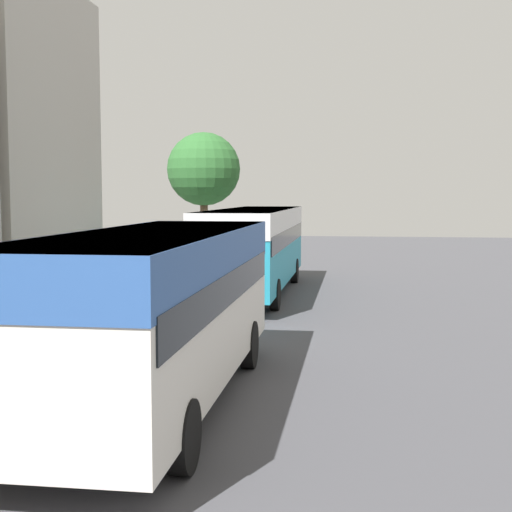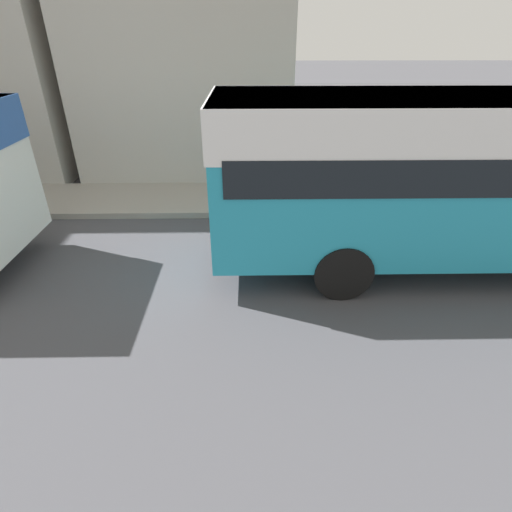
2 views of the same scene
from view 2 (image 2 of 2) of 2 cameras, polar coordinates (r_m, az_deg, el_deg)
building_far_terrace at (r=14.18m, az=-10.05°, el=32.10°), size 5.68×6.10×9.48m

